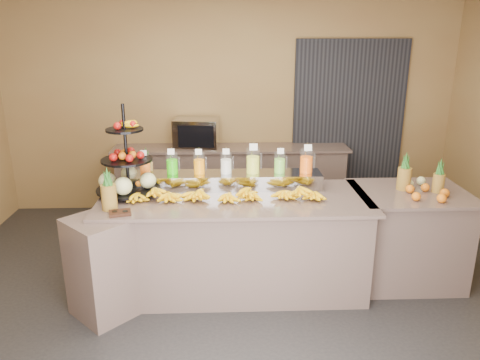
{
  "coord_description": "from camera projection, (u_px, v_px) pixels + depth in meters",
  "views": [
    {
      "loc": [
        -0.1,
        -3.77,
        2.41
      ],
      "look_at": [
        0.05,
        0.3,
        1.1
      ],
      "focal_mm": 35.0,
      "sensor_mm": 36.0,
      "label": 1
    }
  ],
  "objects": [
    {
      "name": "juice_pitcher_orange_b",
      "position": [
        199.0,
        164.0,
        4.51
      ],
      "size": [
        0.11,
        0.11,
        0.27
      ],
      "color": "silver",
      "rests_on": "pitcher_tray"
    },
    {
      "name": "juice_pitcher_lime",
      "position": [
        280.0,
        164.0,
        4.53
      ],
      "size": [
        0.11,
        0.11,
        0.27
      ],
      "color": "silver",
      "rests_on": "pitcher_tray"
    },
    {
      "name": "banana_heap",
      "position": [
        227.0,
        192.0,
        4.27
      ],
      "size": [
        1.85,
        0.17,
        0.15
      ],
      "color": "yellow",
      "rests_on": "buffet_counter"
    },
    {
      "name": "right_counter",
      "position": [
        406.0,
        236.0,
        4.62
      ],
      "size": [
        1.08,
        0.88,
        0.93
      ],
      "color": "gray",
      "rests_on": "ground"
    },
    {
      "name": "pitcher_tray",
      "position": [
        226.0,
        180.0,
        4.57
      ],
      "size": [
        1.85,
        0.3,
        0.15
      ],
      "primitive_type": "cube",
      "color": "gray",
      "rests_on": "buffet_counter"
    },
    {
      "name": "back_ledge",
      "position": [
        231.0,
        180.0,
        6.32
      ],
      "size": [
        3.1,
        0.55,
        0.93
      ],
      "color": "gray",
      "rests_on": "ground"
    },
    {
      "name": "pineapple_left_b",
      "position": [
        147.0,
        171.0,
        4.64
      ],
      "size": [
        0.12,
        0.12,
        0.39
      ],
      "rotation": [
        0.0,
        0.0,
        -0.08
      ],
      "color": "brown",
      "rests_on": "buffet_counter"
    },
    {
      "name": "condiment_caddy",
      "position": [
        120.0,
        213.0,
        3.92
      ],
      "size": [
        0.2,
        0.17,
        0.03
      ],
      "primitive_type": "cube",
      "rotation": [
        0.0,
        0.0,
        0.26
      ],
      "color": "black",
      "rests_on": "buffet_counter"
    },
    {
      "name": "oven_warmer",
      "position": [
        197.0,
        133.0,
        6.11
      ],
      "size": [
        0.61,
        0.46,
        0.38
      ],
      "primitive_type": "cube",
      "rotation": [
        0.0,
        0.0,
        -0.11
      ],
      "color": "gray",
      "rests_on": "back_ledge"
    },
    {
      "name": "fruit_stand",
      "position": [
        132.0,
        171.0,
        4.36
      ],
      "size": [
        0.65,
        0.65,
        0.85
      ],
      "rotation": [
        0.0,
        0.0,
        0.07
      ],
      "color": "black",
      "rests_on": "buffet_counter"
    },
    {
      "name": "pineapple_left_a",
      "position": [
        109.0,
        194.0,
        3.99
      ],
      "size": [
        0.13,
        0.13,
        0.38
      ],
      "rotation": [
        0.0,
        0.0,
        0.0
      ],
      "color": "brown",
      "rests_on": "buffet_counter"
    },
    {
      "name": "juice_pitcher_orange_c",
      "position": [
        306.0,
        162.0,
        4.54
      ],
      "size": [
        0.13,
        0.13,
        0.3
      ],
      "color": "silver",
      "rests_on": "pitcher_tray"
    },
    {
      "name": "right_fruit_pile",
      "position": [
        423.0,
        187.0,
        4.4
      ],
      "size": [
        0.41,
        0.39,
        0.22
      ],
      "color": "brown",
      "rests_on": "right_counter"
    },
    {
      "name": "juice_pitcher_lemon",
      "position": [
        253.0,
        162.0,
        4.52
      ],
      "size": [
        0.13,
        0.14,
        0.32
      ],
      "color": "silver",
      "rests_on": "pitcher_tray"
    },
    {
      "name": "buffet_counter",
      "position": [
        223.0,
        245.0,
        4.43
      ],
      "size": [
        2.75,
        1.25,
        0.93
      ],
      "color": "gray",
      "rests_on": "ground"
    },
    {
      "name": "juice_pitcher_green",
      "position": [
        172.0,
        165.0,
        4.5
      ],
      "size": [
        0.11,
        0.12,
        0.27
      ],
      "color": "silver",
      "rests_on": "pitcher_tray"
    },
    {
      "name": "room_envelope",
      "position": [
        253.0,
        88.0,
        4.5
      ],
      "size": [
        6.04,
        5.02,
        2.82
      ],
      "color": "brown",
      "rests_on": "ground"
    },
    {
      "name": "juice_pitcher_orange_a",
      "position": [
        145.0,
        165.0,
        4.49
      ],
      "size": [
        0.11,
        0.11,
        0.26
      ],
      "color": "silver",
      "rests_on": "pitcher_tray"
    },
    {
      "name": "ground",
      "position": [
        236.0,
        303.0,
        4.33
      ],
      "size": [
        6.0,
        6.0,
        0.0
      ],
      "primitive_type": "plane",
      "color": "black",
      "rests_on": "ground"
    },
    {
      "name": "juice_pitcher_milk",
      "position": [
        226.0,
        164.0,
        4.52
      ],
      "size": [
        0.11,
        0.11,
        0.27
      ],
      "color": "silver",
      "rests_on": "pitcher_tray"
    }
  ]
}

